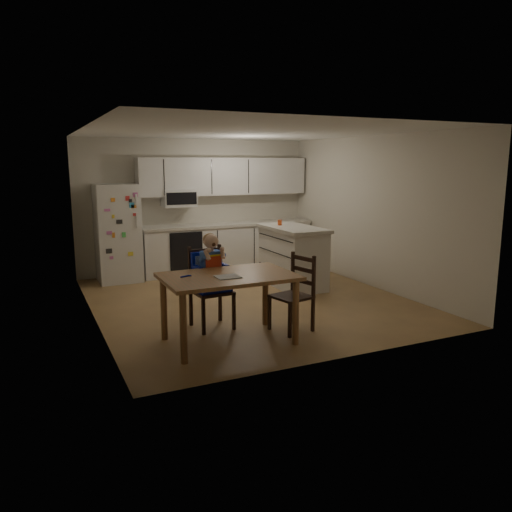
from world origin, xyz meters
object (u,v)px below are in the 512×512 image
at_px(refrigerator, 118,233).
at_px(red_cup, 280,223).
at_px(kitchen_island, 293,256).
at_px(chair_side, 297,287).
at_px(dining_table, 229,284).
at_px(chair_booster, 210,271).

xyz_separation_m(refrigerator, red_cup, (2.49, -1.34, 0.21)).
height_order(kitchen_island, chair_side, kitchen_island).
height_order(kitchen_island, dining_table, kitchen_island).
bearing_deg(red_cup, chair_side, -112.52).
distance_m(dining_table, chair_booster, 0.62).
height_order(red_cup, dining_table, red_cup).
distance_m(kitchen_island, dining_table, 2.86).
distance_m(red_cup, chair_booster, 2.57).
xyz_separation_m(dining_table, chair_side, (0.94, 0.07, -0.16)).
bearing_deg(chair_booster, chair_side, -34.01).
relative_size(refrigerator, red_cup, 18.81).
bearing_deg(dining_table, red_cup, 51.17).
xyz_separation_m(kitchen_island, chair_booster, (-1.99, -1.43, 0.22)).
bearing_deg(chair_side, kitchen_island, 139.35).
relative_size(dining_table, chair_side, 1.57).
height_order(red_cup, chair_booster, chair_booster).
bearing_deg(chair_side, refrigerator, -169.74).
distance_m(refrigerator, kitchen_island, 3.07).
xyz_separation_m(chair_booster, chair_side, (0.95, -0.55, -0.19)).
bearing_deg(chair_side, red_cup, 144.51).
bearing_deg(red_cup, refrigerator, 151.70).
xyz_separation_m(refrigerator, chair_side, (1.55, -3.61, -0.31)).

